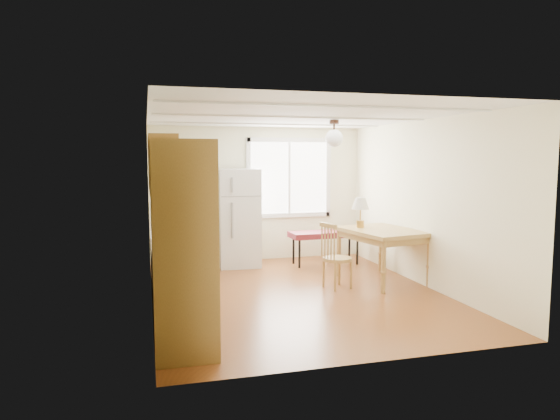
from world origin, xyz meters
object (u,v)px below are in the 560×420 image
object	(u,v)px
chair	(333,252)
bench	(325,235)
refrigerator	(239,218)
dining_table	(382,236)

from	to	relation	value
chair	bench	bearing A→B (deg)	58.17
refrigerator	chair	size ratio (longest dim) A/B	1.79
dining_table	chair	xyz separation A→B (m)	(-0.91, -0.23, -0.16)
dining_table	bench	bearing A→B (deg)	95.83
refrigerator	dining_table	xyz separation A→B (m)	(1.96, -1.72, -0.15)
bench	chair	xyz separation A→B (m)	(-0.49, -1.64, 0.02)
bench	dining_table	xyz separation A→B (m)	(0.42, -1.41, 0.18)
bench	dining_table	distance (m)	1.48
chair	refrigerator	bearing A→B (deg)	103.14
refrigerator	bench	xyz separation A→B (m)	(1.53, -0.31, -0.33)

